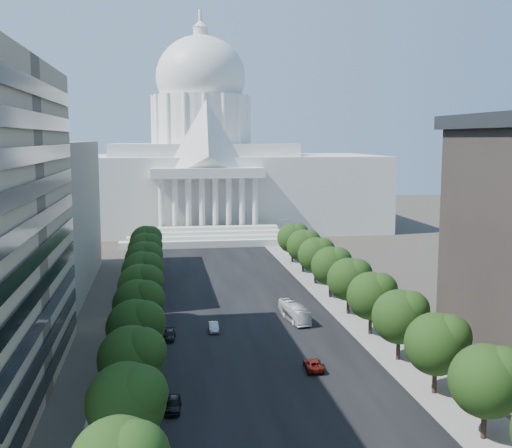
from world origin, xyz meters
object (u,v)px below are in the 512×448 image
city_bus (294,312)px  car_silver (214,327)px  car_red (313,365)px  car_dark_b (169,335)px  car_dark_a (173,405)px

city_bus → car_silver: bearing=-170.9°
car_silver → car_red: size_ratio=0.86×
city_bus → car_dark_b: bearing=-168.0°
car_dark_a → city_bus: 39.80m
car_silver → car_dark_b: size_ratio=0.94×
car_dark_a → car_silver: bearing=81.7°
car_dark_b → car_red: bearing=-34.3°
car_dark_a → city_bus: (21.20, 33.67, 0.68)m
car_silver → car_red: 22.52m
car_silver → car_dark_a: bearing=-102.1°
car_dark_a → city_bus: bearing=63.0°
car_dark_a → car_red: 21.54m
car_silver → car_dark_b: bearing=-154.1°
car_red → car_dark_b: size_ratio=1.09×
car_dark_a → car_red: size_ratio=0.91×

